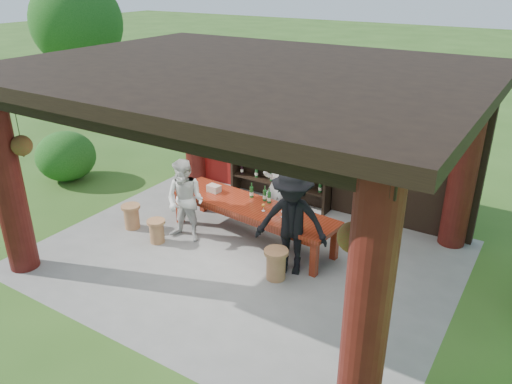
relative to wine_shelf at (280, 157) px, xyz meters
The scene contains 15 objects.
ground 2.76m from the wine_shelf, 74.88° to the right, with size 90.00×90.00×0.00m, color #2D5119.
pavilion 2.37m from the wine_shelf, 72.21° to the right, with size 7.50×6.00×3.60m.
wine_shelf is the anchor object (origin of this frame).
tasting_table 1.95m from the wine_shelf, 76.57° to the right, with size 3.59×1.24×0.75m.
stool_near_left 3.23m from the wine_shelf, 109.97° to the right, with size 0.36×0.36×0.47m.
stool_near_right 3.27m from the wine_shelf, 61.27° to the right, with size 0.42×0.42×0.55m.
stool_far_left 3.45m from the wine_shelf, 124.68° to the right, with size 0.39×0.39×0.51m.
host 1.19m from the wine_shelf, 61.69° to the right, with size 0.63×0.41×1.73m, color white.
guest_woman 2.61m from the wine_shelf, 104.53° to the right, with size 0.80×0.62×1.65m, color silver.
guest_man 2.94m from the wine_shelf, 56.42° to the right, with size 1.25×0.72×1.93m, color black.
table_bottles 1.65m from the wine_shelf, 72.67° to the right, with size 0.50×0.12×0.31m.
table_glasses 2.26m from the wine_shelf, 58.53° to the right, with size 0.83×0.28×0.15m.
napkin_basket 1.83m from the wine_shelf, 107.69° to the right, with size 0.26×0.18×0.14m, color #BF6672.
shrubs 3.91m from the wine_shelf, 23.07° to the right, with size 14.15×9.43×1.36m.
trees 4.96m from the wine_shelf, 15.04° to the right, with size 22.10×10.32×4.80m.
Camera 1 is at (4.45, -6.68, 4.88)m, focal length 35.00 mm.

